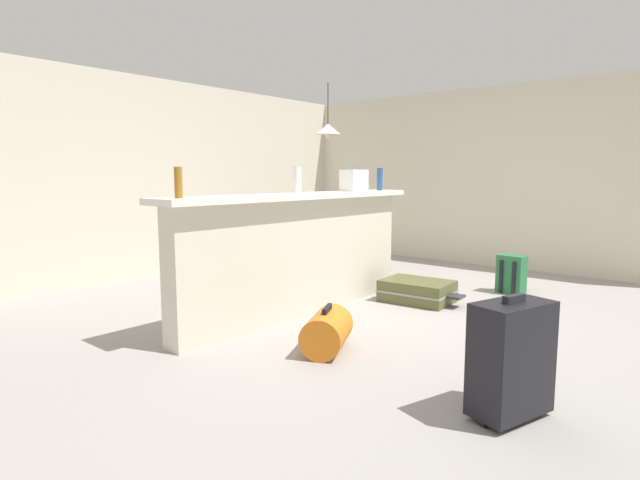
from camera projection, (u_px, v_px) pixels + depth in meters
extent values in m
cube|color=gray|center=(364.00, 309.00, 5.05)|extent=(13.00, 13.00, 0.05)
cube|color=beige|center=(178.00, 178.00, 6.84)|extent=(6.60, 0.10, 2.50)
cube|color=beige|center=(471.00, 178.00, 7.39)|extent=(0.10, 6.00, 2.50)
cube|color=beige|center=(300.00, 257.00, 4.73)|extent=(2.80, 0.20, 1.07)
cube|color=white|center=(300.00, 196.00, 4.65)|extent=(2.96, 0.40, 0.05)
cylinder|color=#9E661E|center=(178.00, 183.00, 3.65)|extent=(0.06, 0.06, 0.22)
cylinder|color=silver|center=(297.00, 180.00, 4.72)|extent=(0.08, 0.08, 0.24)
cylinder|color=#284C89|center=(380.00, 179.00, 5.52)|extent=(0.06, 0.06, 0.24)
cube|color=silver|center=(354.00, 180.00, 5.23)|extent=(0.26, 0.18, 0.22)
cube|color=#4C331E|center=(325.00, 217.00, 6.93)|extent=(1.10, 0.80, 0.04)
cylinder|color=#4C331E|center=(321.00, 251.00, 6.39)|extent=(0.06, 0.06, 0.70)
cylinder|color=#4C331E|center=(366.00, 243.00, 7.13)|extent=(0.06, 0.06, 0.70)
cylinder|color=#4C331E|center=(282.00, 246.00, 6.83)|extent=(0.06, 0.06, 0.70)
cylinder|color=#4C331E|center=(329.00, 239.00, 7.57)|extent=(0.06, 0.06, 0.70)
cube|color=black|center=(361.00, 242.00, 6.55)|extent=(0.47, 0.47, 0.04)
cube|color=black|center=(351.00, 221.00, 6.66)|extent=(0.40, 0.12, 0.48)
cylinder|color=black|center=(360.00, 263.00, 6.36)|extent=(0.04, 0.04, 0.41)
cylinder|color=black|center=(378.00, 260.00, 6.55)|extent=(0.04, 0.04, 0.41)
cylinder|color=black|center=(343.00, 259.00, 6.61)|extent=(0.04, 0.04, 0.41)
cylinder|color=black|center=(361.00, 257.00, 6.80)|extent=(0.04, 0.04, 0.41)
cylinder|color=black|center=(328.00, 104.00, 6.81)|extent=(0.01, 0.01, 0.55)
cone|color=white|center=(328.00, 129.00, 6.85)|extent=(0.34, 0.34, 0.14)
sphere|color=white|center=(328.00, 135.00, 6.86)|extent=(0.07, 0.07, 0.07)
cube|color=#51562D|center=(417.00, 291.00, 5.23)|extent=(0.53, 0.71, 0.22)
cube|color=gray|center=(417.00, 291.00, 5.23)|extent=(0.54, 0.73, 0.02)
cube|color=#2D2D33|center=(456.00, 297.00, 4.99)|extent=(0.19, 0.15, 0.02)
cylinder|color=orange|center=(327.00, 332.00, 3.74)|extent=(0.56, 0.48, 0.30)
cube|color=black|center=(327.00, 309.00, 3.72)|extent=(0.19, 0.12, 0.04)
cube|color=black|center=(511.00, 358.00, 2.70)|extent=(0.49, 0.36, 0.60)
cylinder|color=black|center=(531.00, 404.00, 2.84)|extent=(0.07, 0.05, 0.06)
cylinder|color=black|center=(485.00, 421.00, 2.63)|extent=(0.07, 0.05, 0.06)
cube|color=#232328|center=(514.00, 299.00, 2.66)|extent=(0.15, 0.08, 0.04)
cube|color=#286B3D|center=(511.00, 274.00, 5.60)|extent=(0.20, 0.29, 0.42)
cube|color=#205530|center=(515.00, 279.00, 5.69)|extent=(0.08, 0.22, 0.19)
cube|color=black|center=(514.00, 278.00, 5.49)|extent=(0.03, 0.04, 0.36)
cube|color=black|center=(501.00, 276.00, 5.58)|extent=(0.03, 0.04, 0.36)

